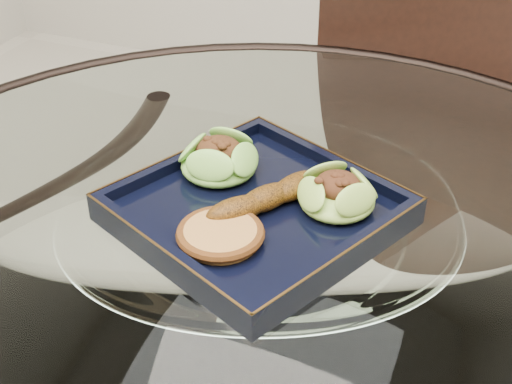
% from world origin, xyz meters
% --- Properties ---
extents(dining_table, '(1.13, 1.13, 0.77)m').
position_xyz_m(dining_table, '(-0.00, -0.00, 0.60)').
color(dining_table, white).
rests_on(dining_table, ground).
extents(dining_chair, '(0.59, 0.59, 1.09)m').
position_xyz_m(dining_chair, '(0.12, 0.55, 0.61)').
color(dining_chair, black).
rests_on(dining_chair, ground).
extents(navy_plate, '(0.36, 0.36, 0.02)m').
position_xyz_m(navy_plate, '(-0.02, 0.03, 0.77)').
color(navy_plate, black).
rests_on(navy_plate, dining_table).
extents(lettuce_wrap_left, '(0.12, 0.12, 0.03)m').
position_xyz_m(lettuce_wrap_left, '(-0.09, 0.08, 0.80)').
color(lettuce_wrap_left, '#539B2D').
rests_on(lettuce_wrap_left, navy_plate).
extents(lettuce_wrap_right, '(0.11, 0.11, 0.03)m').
position_xyz_m(lettuce_wrap_right, '(0.07, 0.07, 0.80)').
color(lettuce_wrap_right, olive).
rests_on(lettuce_wrap_right, navy_plate).
extents(roasted_plantain, '(0.10, 0.14, 0.03)m').
position_xyz_m(roasted_plantain, '(-0.01, 0.04, 0.80)').
color(roasted_plantain, '#673A0A').
rests_on(roasted_plantain, navy_plate).
extents(crumb_patty, '(0.10, 0.10, 0.02)m').
position_xyz_m(crumb_patty, '(-0.03, -0.04, 0.79)').
color(crumb_patty, '#AF723A').
rests_on(crumb_patty, navy_plate).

